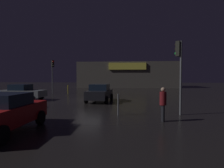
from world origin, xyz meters
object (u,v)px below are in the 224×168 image
(car_far, at_px, (3,112))
(pedestrian, at_px, (163,102))
(car_crossing, at_px, (22,92))
(store_building, at_px, (127,75))
(car_near, at_px, (100,93))
(traffic_signal_opposite, at_px, (179,60))
(traffic_signal_cross_left, at_px, (53,69))

(car_far, relative_size, pedestrian, 2.45)
(pedestrian, bearing_deg, car_crossing, 146.85)
(store_building, xyz_separation_m, car_near, (-2.30, -26.63, -1.93))
(traffic_signal_opposite, bearing_deg, traffic_signal_cross_left, 134.60)
(traffic_signal_opposite, xyz_separation_m, car_crossing, (-13.45, 6.02, -2.49))
(car_near, bearing_deg, car_crossing, 176.74)
(car_near, bearing_deg, car_far, -103.81)
(car_near, relative_size, car_crossing, 0.92)
(traffic_signal_opposite, xyz_separation_m, car_near, (-5.70, 5.58, -2.46))
(car_near, xyz_separation_m, pedestrian, (4.43, -7.52, 0.21))
(car_crossing, bearing_deg, car_far, -63.10)
(car_crossing, distance_m, pedestrian, 14.55)
(car_near, bearing_deg, traffic_signal_opposite, -44.37)
(car_near, xyz_separation_m, car_far, (-2.46, -9.99, 0.00))
(car_near, height_order, car_far, car_near)
(car_near, bearing_deg, pedestrian, -59.46)
(car_near, relative_size, pedestrian, 2.33)
(car_crossing, bearing_deg, traffic_signal_cross_left, 90.44)
(car_crossing, bearing_deg, traffic_signal_opposite, -24.10)
(traffic_signal_opposite, distance_m, car_far, 9.60)
(pedestrian, bearing_deg, traffic_signal_opposite, 56.89)
(car_near, relative_size, car_far, 0.95)
(traffic_signal_opposite, bearing_deg, car_far, -151.56)
(car_crossing, xyz_separation_m, pedestrian, (12.18, -7.96, 0.24))
(store_building, relative_size, traffic_signal_opposite, 4.81)
(traffic_signal_cross_left, xyz_separation_m, car_far, (5.35, -18.12, -2.52))
(store_building, height_order, car_crossing, store_building)
(traffic_signal_opposite, distance_m, pedestrian, 3.23)
(traffic_signal_cross_left, relative_size, pedestrian, 2.62)
(car_far, bearing_deg, pedestrian, 19.77)
(car_far, distance_m, pedestrian, 7.32)
(traffic_signal_opposite, relative_size, car_far, 1.03)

